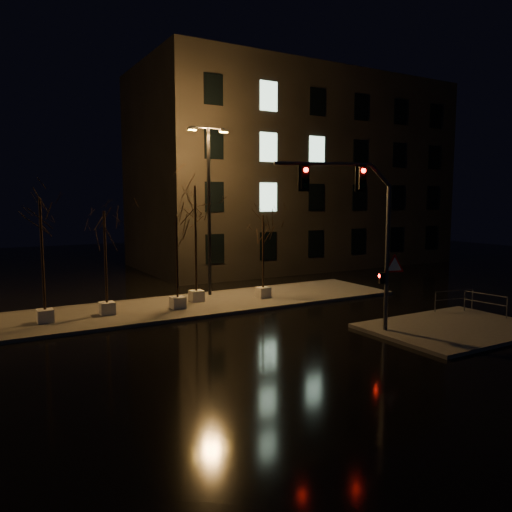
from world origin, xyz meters
TOP-DOWN VIEW (x-y plane):
  - ground at (0.00, 0.00)m, footprint 90.00×90.00m
  - median at (0.00, 6.00)m, footprint 22.00×5.00m
  - sidewalk_corner at (7.50, -3.50)m, footprint 7.00×5.00m
  - building at (14.00, 18.00)m, footprint 25.00×12.00m
  - tree_0 at (-6.96, 5.68)m, footprint 1.80×1.80m
  - tree_1 at (-4.32, 5.86)m, footprint 1.80×1.80m
  - tree_2 at (-1.08, 5.44)m, footprint 1.80×1.80m
  - tree_3 at (0.37, 6.55)m, footprint 1.80×1.80m
  - tree_4 at (3.81, 5.65)m, footprint 1.80×1.80m
  - traffic_signal_mast at (3.62, -2.16)m, footprint 5.13×1.78m
  - streetlight_main at (1.69, 7.79)m, footprint 2.24×0.29m
  - guard_rail_a at (10.00, -1.50)m, footprint 2.19×0.42m
  - guard_rail_b at (10.50, -2.77)m, footprint 0.32×2.00m

SIDE VIEW (x-z plane):
  - ground at x=0.00m, z-range 0.00..0.00m
  - median at x=0.00m, z-range 0.00..0.15m
  - sidewalk_corner at x=7.50m, z-range 0.00..0.15m
  - guard_rail_b at x=10.50m, z-range 0.29..1.24m
  - guard_rail_a at x=10.00m, z-range 0.30..1.25m
  - tree_4 at x=3.81m, z-range 1.32..5.83m
  - tree_2 at x=-1.08m, z-range 1.33..5.90m
  - tree_1 at x=-4.32m, z-range 1.39..6.20m
  - tree_0 at x=-6.96m, z-range 1.55..6.94m
  - traffic_signal_mast at x=3.62m, z-range 1.18..7.76m
  - tree_3 at x=0.37m, z-range 1.71..7.73m
  - streetlight_main at x=1.69m, z-range 0.84..9.84m
  - building at x=14.00m, z-range 0.00..15.00m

